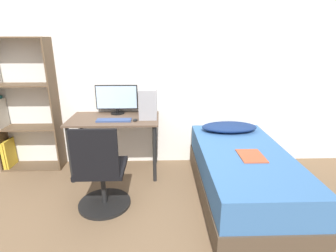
# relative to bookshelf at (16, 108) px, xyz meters

# --- Properties ---
(ground_plane) EXTENTS (14.00, 14.00, 0.00)m
(ground_plane) POSITION_rel_bookshelf_xyz_m (1.52, -1.23, -0.83)
(ground_plane) COLOR brown
(wall_back) EXTENTS (8.00, 0.05, 2.50)m
(wall_back) POSITION_rel_bookshelf_xyz_m (1.52, 0.16, 0.42)
(wall_back) COLOR silver
(wall_back) RESTS_ON ground_plane
(desk) EXTENTS (1.09, 0.62, 0.73)m
(desk) POSITION_rel_bookshelf_xyz_m (1.25, -0.17, -0.20)
(desk) COLOR brown
(desk) RESTS_ON ground_plane
(bookshelf) EXTENTS (0.77, 0.28, 1.68)m
(bookshelf) POSITION_rel_bookshelf_xyz_m (0.00, 0.00, 0.00)
(bookshelf) COLOR brown
(bookshelf) RESTS_ON ground_plane
(office_chair) EXTENTS (0.54, 0.54, 0.91)m
(office_chair) POSITION_rel_bookshelf_xyz_m (1.23, -0.96, -0.48)
(office_chair) COLOR black
(office_chair) RESTS_ON ground_plane
(bed) EXTENTS (0.92, 1.83, 0.53)m
(bed) POSITION_rel_bookshelf_xyz_m (2.70, -0.78, -0.57)
(bed) COLOR #4C3D2D
(bed) RESTS_ON ground_plane
(pillow) EXTENTS (0.70, 0.36, 0.11)m
(pillow) POSITION_rel_bookshelf_xyz_m (2.70, -0.12, -0.24)
(pillow) COLOR navy
(pillow) RESTS_ON bed
(magazine) EXTENTS (0.24, 0.32, 0.01)m
(magazine) POSITION_rel_bookshelf_xyz_m (2.73, -0.89, -0.29)
(magazine) COLOR #B24C2D
(magazine) RESTS_ON bed
(monitor) EXTENTS (0.53, 0.18, 0.37)m
(monitor) POSITION_rel_bookshelf_xyz_m (1.26, 0.04, 0.10)
(monitor) COLOR black
(monitor) RESTS_ON desk
(keyboard) EXTENTS (0.41, 0.12, 0.02)m
(keyboard) POSITION_rel_bookshelf_xyz_m (1.27, -0.29, -0.09)
(keyboard) COLOR #33477A
(keyboard) RESTS_ON desk
(pc_tower) EXTENTS (0.21, 0.41, 0.36)m
(pc_tower) POSITION_rel_bookshelf_xyz_m (1.67, -0.09, 0.08)
(pc_tower) COLOR #99999E
(pc_tower) RESTS_ON desk
(mouse) EXTENTS (0.06, 0.09, 0.02)m
(mouse) POSITION_rel_bookshelf_xyz_m (1.53, -0.29, -0.09)
(mouse) COLOR black
(mouse) RESTS_ON desk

